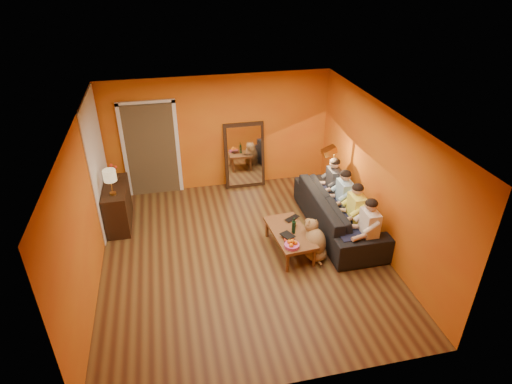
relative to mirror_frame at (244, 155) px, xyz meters
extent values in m
cube|color=brown|center=(-0.55, -2.63, -0.76)|extent=(5.00, 5.50, 0.00)
cube|color=white|center=(-0.55, -2.63, 1.84)|extent=(5.00, 5.50, 0.00)
cube|color=orange|center=(-0.55, 0.12, 0.54)|extent=(5.00, 0.00, 2.60)
cube|color=orange|center=(-3.05, -2.63, 0.54)|extent=(0.00, 5.50, 2.60)
cube|color=orange|center=(1.95, -2.63, 0.54)|extent=(0.00, 5.50, 2.60)
cube|color=white|center=(-3.04, -0.88, 0.54)|extent=(0.02, 1.90, 2.58)
cube|color=#3F2D19|center=(-2.05, 0.20, 0.29)|extent=(1.06, 0.30, 2.10)
cube|color=white|center=(-2.62, 0.08, 0.29)|extent=(0.08, 0.06, 2.20)
cube|color=white|center=(-1.48, 0.08, 0.29)|extent=(0.08, 0.06, 2.20)
cube|color=white|center=(-2.05, 0.08, 1.36)|extent=(1.22, 0.06, 0.08)
cube|color=#311B10|center=(0.00, 0.00, 0.00)|extent=(0.92, 0.27, 1.51)
cube|color=white|center=(0.00, -0.04, 0.00)|extent=(0.78, 0.21, 1.35)
cube|color=#311B10|center=(-2.79, -1.08, -0.34)|extent=(0.44, 1.18, 0.85)
imported|color=black|center=(1.45, -2.18, -0.38)|extent=(2.62, 1.02, 0.77)
cylinder|color=black|center=(0.36, -2.73, -0.18)|extent=(0.07, 0.07, 0.31)
imported|color=#B27F3F|center=(0.43, -2.56, -0.30)|extent=(0.11, 0.11, 0.09)
imported|color=black|center=(0.49, -2.33, -0.33)|extent=(0.37, 0.33, 0.02)
imported|color=#311B10|center=(0.13, -2.88, -0.33)|extent=(0.21, 0.26, 0.02)
imported|color=#B62B14|center=(0.14, -2.87, -0.31)|extent=(0.20, 0.25, 0.02)
imported|color=black|center=(0.13, -2.89, -0.29)|extent=(0.27, 0.30, 0.02)
imported|color=#311B10|center=(-2.79, -0.83, 0.18)|extent=(0.18, 0.18, 0.18)
camera|label=1|loc=(-1.67, -8.76, 4.10)|focal=30.00mm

